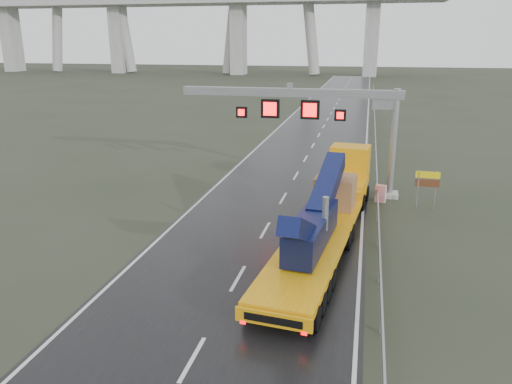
% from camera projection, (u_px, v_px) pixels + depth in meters
% --- Properties ---
extents(ground, '(400.00, 400.00, 0.00)m').
position_uv_depth(ground, '(211.00, 327.00, 18.33)').
color(ground, '#2C3223').
rests_on(ground, ground).
extents(road, '(11.00, 200.00, 0.02)m').
position_uv_depth(road, '(319.00, 135.00, 55.69)').
color(road, black).
rests_on(road, ground).
extents(guardrail, '(0.20, 140.00, 1.40)m').
position_uv_depth(guardrail, '(376.00, 150.00, 44.88)').
color(guardrail, gray).
rests_on(guardrail, ground).
extents(sign_gantry, '(14.90, 1.20, 7.42)m').
position_uv_depth(sign_gantry, '(321.00, 111.00, 33.07)').
color(sign_gantry, '#9D9D99').
rests_on(sign_gantry, ground).
extents(heavy_haul_truck, '(4.56, 18.59, 4.33)m').
position_uv_depth(heavy_haul_truck, '(331.00, 204.00, 26.81)').
color(heavy_haul_truck, '#F5AF0D').
rests_on(heavy_haul_truck, ground).
extents(exit_sign_pair, '(1.45, 0.10, 2.49)m').
position_uv_depth(exit_sign_pair, '(427.00, 183.00, 30.66)').
color(exit_sign_pair, gray).
rests_on(exit_sign_pair, ground).
extents(striped_barrier, '(0.74, 0.51, 1.14)m').
position_uv_depth(striped_barrier, '(381.00, 194.00, 32.46)').
color(striped_barrier, red).
rests_on(striped_barrier, ground).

